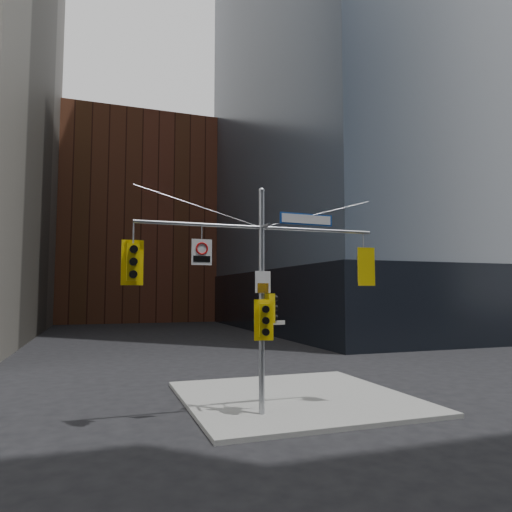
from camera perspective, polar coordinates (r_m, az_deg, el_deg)
ground at (r=13.25m, az=3.86°, el=-21.79°), size 160.00×160.00×0.00m
sidewalk_corner at (r=17.54m, az=4.86°, el=-17.21°), size 8.00×8.00×0.15m
podium_ne at (r=54.67m, az=18.09°, el=-5.28°), size 36.40×36.40×6.00m
brick_midrise at (r=70.56m, az=-14.84°, el=3.83°), size 26.00×20.00×28.00m
signal_assembly at (r=14.51m, az=0.71°, el=-2.61°), size 8.00×0.80×7.30m
traffic_light_west_arm at (r=13.73m, az=-15.14°, el=-0.75°), size 0.64×0.50×1.34m
traffic_light_east_arm at (r=16.19m, az=13.33°, el=-1.33°), size 0.63×0.51×1.31m
traffic_light_pole_side at (r=14.64m, az=1.88°, el=-6.52°), size 0.39×0.33×0.93m
traffic_light_pole_front at (r=14.28m, az=1.09°, el=-8.03°), size 0.61×0.54×1.29m
street_sign_blade at (r=15.31m, az=6.31°, el=4.59°), size 1.94×0.17×0.38m
regulatory_sign_arm at (r=14.01m, az=-6.79°, el=0.60°), size 0.64×0.09×0.79m
regulatory_sign_pole at (r=14.40m, az=0.87°, el=-3.34°), size 0.53×0.09×0.69m
street_blade_ew at (r=14.70m, az=2.38°, el=-8.33°), size 0.68×0.05×0.14m
street_blade_ns at (r=14.97m, az=0.12°, el=-8.29°), size 0.07×0.69×0.14m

